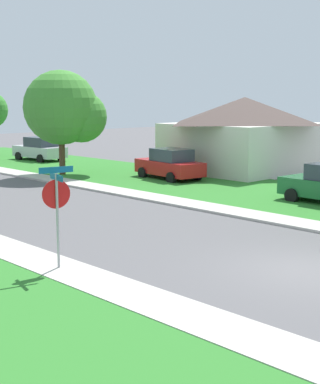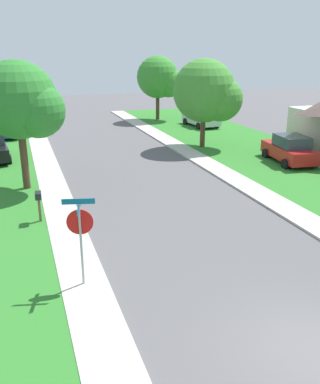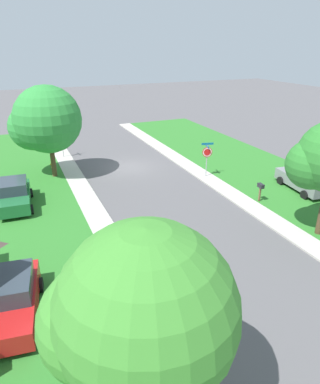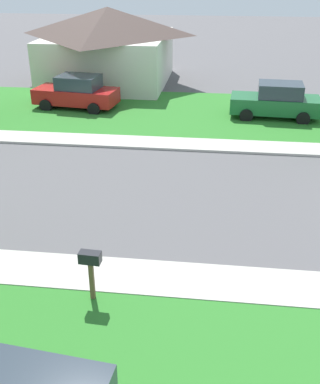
{
  "view_description": "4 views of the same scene",
  "coord_description": "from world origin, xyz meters",
  "px_view_note": "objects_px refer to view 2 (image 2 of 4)",
  "views": [
    {
      "loc": [
        -12.96,
        -7.74,
        4.49
      ],
      "look_at": [
        0.24,
        5.85,
        1.4
      ],
      "focal_mm": 53.56,
      "sensor_mm": 36.0,
      "label": 1
    },
    {
      "loc": [
        -6.08,
        -6.38,
        6.68
      ],
      "look_at": [
        -1.09,
        8.16,
        1.4
      ],
      "focal_mm": 38.92,
      "sensor_mm": 36.0,
      "label": 2
    },
    {
      "loc": [
        8.45,
        26.14,
        9.65
      ],
      "look_at": [
        0.98,
        8.77,
        1.4
      ],
      "focal_mm": 32.08,
      "sensor_mm": 36.0,
      "label": 3
    },
    {
      "loc": [
        -13.74,
        7.43,
        6.92
      ],
      "look_at": [
        -2.68,
        8.76,
        1.4
      ],
      "focal_mm": 43.16,
      "sensor_mm": 36.0,
      "label": 4
    }
  ],
  "objects_px": {
    "tree_across_left": "(160,79)",
    "mailbox": "(39,199)",
    "car_blue_far_down_street": "(5,127)",
    "car_silver_driveway_right": "(201,117)",
    "stop_sign_far_corner": "(80,228)",
    "tree_sidewalk_near": "(23,103)",
    "tree_corner_large": "(208,93)",
    "car_red_across_road": "(290,149)"
  },
  "relations": [
    {
      "from": "stop_sign_far_corner",
      "to": "car_blue_far_down_street",
      "type": "bearing_deg",
      "value": 95.63
    },
    {
      "from": "stop_sign_far_corner",
      "to": "car_silver_driveway_right",
      "type": "xyz_separation_m",
      "value": [
        14.4,
        23.5,
        -1.01
      ]
    },
    {
      "from": "car_red_across_road",
      "to": "tree_corner_large",
      "type": "relative_size",
      "value": 0.73
    },
    {
      "from": "tree_sidewalk_near",
      "to": "car_blue_far_down_street",
      "type": "bearing_deg",
      "value": 95.36
    },
    {
      "from": "car_blue_far_down_street",
      "to": "tree_corner_large",
      "type": "relative_size",
      "value": 0.72
    },
    {
      "from": "tree_corner_large",
      "to": "tree_sidewalk_near",
      "type": "relative_size",
      "value": 0.98
    },
    {
      "from": "tree_across_left",
      "to": "car_silver_driveway_right",
      "type": "bearing_deg",
      "value": -64.27
    },
    {
      "from": "car_blue_far_down_street",
      "to": "tree_corner_large",
      "type": "height_order",
      "value": "tree_corner_large"
    },
    {
      "from": "stop_sign_far_corner",
      "to": "car_blue_far_down_street",
      "type": "height_order",
      "value": "stop_sign_far_corner"
    },
    {
      "from": "tree_across_left",
      "to": "mailbox",
      "type": "distance_m",
      "value": 26.51
    },
    {
      "from": "tree_corner_large",
      "to": "tree_sidewalk_near",
      "type": "height_order",
      "value": "tree_sidewalk_near"
    },
    {
      "from": "stop_sign_far_corner",
      "to": "mailbox",
      "type": "distance_m",
      "value": 5.49
    },
    {
      "from": "stop_sign_far_corner",
      "to": "car_red_across_road",
      "type": "bearing_deg",
      "value": 35.12
    },
    {
      "from": "stop_sign_far_corner",
      "to": "car_red_across_road",
      "type": "xyz_separation_m",
      "value": [
        14.26,
        10.03,
        -1.01
      ]
    },
    {
      "from": "car_blue_far_down_street",
      "to": "tree_corner_large",
      "type": "distance_m",
      "value": 16.39
    },
    {
      "from": "car_blue_far_down_street",
      "to": "tree_sidewalk_near",
      "type": "bearing_deg",
      "value": -84.64
    },
    {
      "from": "mailbox",
      "to": "car_red_across_road",
      "type": "bearing_deg",
      "value": 17.18
    },
    {
      "from": "car_silver_driveway_right",
      "to": "tree_across_left",
      "type": "height_order",
      "value": "tree_across_left"
    },
    {
      "from": "tree_across_left",
      "to": "tree_sidewalk_near",
      "type": "xyz_separation_m",
      "value": [
        -13.16,
        -18.41,
        0.29
      ]
    },
    {
      "from": "car_red_across_road",
      "to": "car_blue_far_down_street",
      "type": "relative_size",
      "value": 1.02
    },
    {
      "from": "car_red_across_road",
      "to": "tree_sidewalk_near",
      "type": "relative_size",
      "value": 0.72
    },
    {
      "from": "stop_sign_far_corner",
      "to": "tree_sidewalk_near",
      "type": "relative_size",
      "value": 0.44
    },
    {
      "from": "car_blue_far_down_street",
      "to": "tree_across_left",
      "type": "bearing_deg",
      "value": 15.62
    },
    {
      "from": "car_red_across_road",
      "to": "tree_across_left",
      "type": "xyz_separation_m",
      "value": [
        -2.14,
        18.21,
        3.14
      ]
    },
    {
      "from": "car_red_across_road",
      "to": "mailbox",
      "type": "distance_m",
      "value": 15.87
    },
    {
      "from": "stop_sign_far_corner",
      "to": "car_silver_driveway_right",
      "type": "distance_m",
      "value": 27.58
    },
    {
      "from": "stop_sign_far_corner",
      "to": "car_blue_far_down_street",
      "type": "xyz_separation_m",
      "value": [
        -2.38,
        24.19,
        -1.01
      ]
    },
    {
      "from": "tree_across_left",
      "to": "mailbox",
      "type": "height_order",
      "value": "tree_across_left"
    },
    {
      "from": "tree_corner_large",
      "to": "tree_across_left",
      "type": "relative_size",
      "value": 1.0
    },
    {
      "from": "car_blue_far_down_street",
      "to": "mailbox",
      "type": "bearing_deg",
      "value": -85.5
    },
    {
      "from": "mailbox",
      "to": "car_silver_driveway_right",
      "type": "bearing_deg",
      "value": 49.88
    },
    {
      "from": "mailbox",
      "to": "tree_sidewalk_near",
      "type": "bearing_deg",
      "value": 91.76
    },
    {
      "from": "car_silver_driveway_right",
      "to": "tree_across_left",
      "type": "bearing_deg",
      "value": 115.73
    },
    {
      "from": "car_blue_far_down_street",
      "to": "mailbox",
      "type": "relative_size",
      "value": 3.36
    },
    {
      "from": "car_silver_driveway_right",
      "to": "tree_sidewalk_near",
      "type": "distance_m",
      "value": 20.9
    },
    {
      "from": "car_red_across_road",
      "to": "mailbox",
      "type": "height_order",
      "value": "car_red_across_road"
    },
    {
      "from": "car_red_across_road",
      "to": "car_blue_far_down_street",
      "type": "height_order",
      "value": "same"
    },
    {
      "from": "tree_corner_large",
      "to": "car_red_across_road",
      "type": "bearing_deg",
      "value": -61.59
    },
    {
      "from": "tree_sidewalk_near",
      "to": "tree_across_left",
      "type": "bearing_deg",
      "value": 54.44
    },
    {
      "from": "tree_corner_large",
      "to": "tree_across_left",
      "type": "distance_m",
      "value": 12.68
    },
    {
      "from": "car_red_across_road",
      "to": "car_silver_driveway_right",
      "type": "xyz_separation_m",
      "value": [
        0.14,
        13.47,
        0.0
      ]
    },
    {
      "from": "car_red_across_road",
      "to": "mailbox",
      "type": "relative_size",
      "value": 3.44
    }
  ]
}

